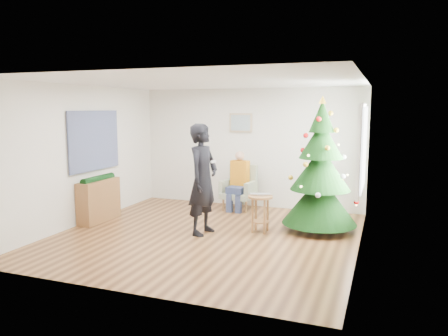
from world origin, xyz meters
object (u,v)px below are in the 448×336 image
at_px(standing_man, 203,179).
at_px(console, 99,201).
at_px(christmas_tree, 320,171).
at_px(armchair, 239,193).
at_px(stool, 260,213).

height_order(standing_man, console, standing_man).
distance_m(christmas_tree, console, 4.23).
height_order(armchair, standing_man, standing_man).
relative_size(armchair, standing_man, 0.50).
relative_size(christmas_tree, armchair, 2.49).
xyz_separation_m(christmas_tree, standing_man, (-1.86, -0.91, -0.12)).
xyz_separation_m(christmas_tree, console, (-4.09, -0.83, -0.68)).
bearing_deg(console, standing_man, -1.59).
xyz_separation_m(christmas_tree, armchair, (-1.85, 1.05, -0.73)).
distance_m(armchair, console, 2.92).
bearing_deg(christmas_tree, armchair, 150.53).
relative_size(armchair, console, 0.96).
xyz_separation_m(stool, armchair, (-0.90, 1.53, 0.02)).
xyz_separation_m(standing_man, console, (-2.23, 0.08, -0.56)).
relative_size(stool, console, 0.65).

